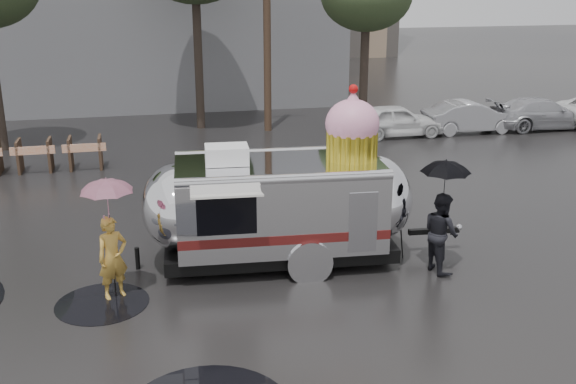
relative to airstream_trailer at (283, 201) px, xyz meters
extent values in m
plane|color=black|center=(-0.50, -1.74, -1.34)|extent=(120.00, 120.00, 0.00)
cylinder|color=black|center=(0.79, 2.70, -1.33)|extent=(2.65, 2.65, 0.01)
cylinder|color=black|center=(-3.70, -1.22, -1.33)|extent=(1.72, 1.72, 0.01)
cylinder|color=black|center=(-1.46, 2.41, -1.33)|extent=(2.64, 2.64, 0.01)
cylinder|color=black|center=(-0.16, 1.22, -1.33)|extent=(2.79, 2.79, 0.01)
cylinder|color=#473323|center=(2.00, 12.26, 3.16)|extent=(0.28, 0.28, 9.00)
cylinder|color=#382D26|center=(-0.50, 13.26, 2.04)|extent=(0.32, 0.32, 6.75)
cylinder|color=#382D26|center=(5.50, 11.26, 1.36)|extent=(0.32, 0.32, 5.40)
cube|color=#473323|center=(-6.50, 8.26, -0.84)|extent=(0.08, 0.80, 1.00)
cube|color=#473323|center=(-5.60, 8.26, -0.84)|extent=(0.08, 0.80, 1.00)
cube|color=#E5590C|center=(-6.05, 7.88, -0.59)|extent=(1.30, 0.04, 0.25)
cube|color=#473323|center=(-5.00, 8.26, -0.84)|extent=(0.08, 0.80, 1.00)
cube|color=#473323|center=(-4.10, 8.26, -0.84)|extent=(0.08, 0.80, 1.00)
cube|color=#E5590C|center=(-4.55, 7.88, -0.59)|extent=(1.30, 0.04, 0.25)
imported|color=silver|center=(6.50, 10.26, -0.64)|extent=(4.00, 1.80, 1.40)
imported|color=#B2B2B7|center=(9.50, 10.26, -0.64)|extent=(4.00, 1.80, 1.40)
imported|color=#B2B2B7|center=(12.50, 10.26, -0.62)|extent=(4.20, 1.80, 1.44)
cube|color=silver|center=(-0.09, 0.01, 0.00)|extent=(4.33, 2.47, 1.71)
ellipsoid|color=silver|center=(2.00, -0.13, 0.00)|extent=(1.57, 2.28, 1.71)
ellipsoid|color=silver|center=(-2.18, 0.15, 0.00)|extent=(1.57, 2.28, 1.71)
cube|color=black|center=(-0.09, 0.01, -1.00)|extent=(4.88, 2.22, 0.29)
cylinder|color=black|center=(0.32, -1.00, -1.00)|extent=(0.68, 0.25, 0.67)
cylinder|color=black|center=(0.45, 0.96, -1.00)|extent=(0.68, 0.25, 0.67)
cylinder|color=silver|center=(0.31, -1.13, -0.95)|extent=(0.92, 0.16, 0.91)
cube|color=black|center=(3.33, -0.22, -0.86)|extent=(1.15, 0.19, 0.11)
sphere|color=silver|center=(3.90, -0.26, -0.81)|extent=(0.16, 0.16, 0.15)
cylinder|color=black|center=(-3.03, 0.21, -1.10)|extent=(0.10, 0.10, 0.48)
cube|color=#501412|center=(-0.16, -1.08, -0.43)|extent=(4.18, 0.31, 0.19)
cube|color=#501412|center=(-0.01, 1.10, -0.43)|extent=(4.18, 0.31, 0.19)
cube|color=black|center=(-1.30, -1.01, 0.14)|extent=(1.14, 0.11, 0.76)
cube|color=beige|center=(-1.32, -1.24, 0.62)|extent=(1.36, 0.56, 0.14)
cube|color=silver|center=(1.36, -1.19, -0.15)|extent=(0.57, 0.07, 1.24)
cube|color=white|center=(-1.13, 0.08, 1.04)|extent=(0.90, 0.68, 0.36)
cylinder|color=gold|center=(1.43, -0.09, 1.14)|extent=(1.05, 1.05, 0.57)
ellipsoid|color=#F7A2C3|center=(1.43, -0.09, 1.60)|extent=(1.18, 1.18, 0.99)
cone|color=#F7A2C3|center=(1.43, -0.09, 2.09)|extent=(0.51, 0.51, 0.38)
sphere|color=red|center=(1.43, -0.09, 2.30)|extent=(0.20, 0.20, 0.19)
imported|color=gold|center=(-3.45, -0.97, -0.54)|extent=(0.68, 0.59, 1.60)
imported|color=#CC809B|center=(-3.45, -0.97, 0.62)|extent=(1.19, 1.19, 0.81)
cylinder|color=black|center=(-3.45, -0.97, -0.51)|extent=(0.02, 0.02, 1.65)
imported|color=black|center=(3.03, -1.18, -0.50)|extent=(0.58, 0.87, 1.67)
imported|color=black|center=(3.03, -1.18, 0.63)|extent=(1.21, 1.21, 0.83)
cylinder|color=black|center=(3.03, -1.18, -0.51)|extent=(0.02, 0.02, 1.65)
cylinder|color=black|center=(2.52, -0.29, -0.59)|extent=(0.09, 0.34, 1.51)
cylinder|color=black|center=(2.08, -0.14, -0.59)|extent=(0.27, 0.24, 1.52)
cylinder|color=black|center=(2.17, -0.59, -0.59)|extent=(0.33, 0.14, 1.51)
cube|color=black|center=(2.25, -0.34, 0.18)|extent=(0.15, 0.13, 0.11)
camera|label=1|loc=(-2.73, -12.94, 4.54)|focal=42.00mm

